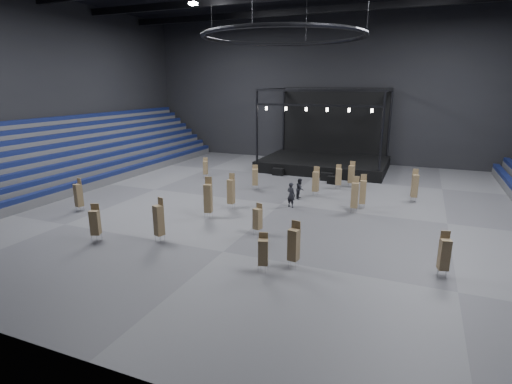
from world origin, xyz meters
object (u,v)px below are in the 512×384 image
at_px(crew_member, 300,189).
at_px(chair_stack_2, 294,244).
at_px(chair_stack_5, 95,222).
at_px(chair_stack_7, 444,254).
at_px(flight_case_mid, 327,177).
at_px(chair_stack_4, 351,174).
at_px(chair_stack_15, 415,185).
at_px(chair_stack_10, 258,218).
at_px(stage, 326,156).
at_px(chair_stack_1, 339,176).
at_px(chair_stack_8, 208,198).
at_px(flight_case_left, 278,172).
at_px(chair_stack_14, 355,195).
at_px(chair_stack_16, 316,181).
at_px(chair_stack_9, 159,220).
at_px(chair_stack_11, 263,251).
at_px(chair_stack_0, 255,177).
at_px(chair_stack_13, 205,167).
at_px(chair_stack_12, 78,195).
at_px(chair_stack_6, 363,191).
at_px(flight_case_right, 333,180).
at_px(man_center, 291,195).
at_px(chair_stack_3, 231,191).

bearing_deg(crew_member, chair_stack_2, -167.90).
height_order(chair_stack_5, chair_stack_7, chair_stack_7).
height_order(flight_case_mid, chair_stack_4, chair_stack_4).
bearing_deg(chair_stack_15, chair_stack_10, -140.49).
height_order(stage, chair_stack_7, stage).
xyz_separation_m(chair_stack_1, chair_stack_8, (-7.20, -12.11, 0.34)).
relative_size(flight_case_mid, chair_stack_5, 0.51).
xyz_separation_m(flight_case_left, chair_stack_1, (7.21, -3.41, 0.83)).
xyz_separation_m(chair_stack_14, chair_stack_16, (-3.94, 3.59, -0.09)).
relative_size(stage, chair_stack_9, 4.94).
bearing_deg(chair_stack_11, chair_stack_7, 0.61).
bearing_deg(chair_stack_7, chair_stack_0, 125.61).
bearing_deg(chair_stack_10, chair_stack_0, 129.62).
bearing_deg(chair_stack_13, chair_stack_1, -21.46).
xyz_separation_m(chair_stack_4, chair_stack_5, (-12.52, -20.00, -0.04)).
relative_size(chair_stack_7, chair_stack_15, 0.87).
xyz_separation_m(chair_stack_9, chair_stack_12, (-9.43, 2.78, -0.10)).
distance_m(stage, chair_stack_9, 27.13).
bearing_deg(chair_stack_2, chair_stack_4, 99.29).
relative_size(chair_stack_2, chair_stack_6, 0.95).
distance_m(flight_case_left, chair_stack_10, 17.93).
xyz_separation_m(flight_case_mid, chair_stack_10, (-0.80, -16.84, 0.71)).
xyz_separation_m(chair_stack_9, chair_stack_14, (10.33, 10.56, 0.00)).
relative_size(flight_case_left, chair_stack_10, 0.56).
bearing_deg(chair_stack_2, stage, 108.34).
bearing_deg(chair_stack_11, chair_stack_2, 21.65).
bearing_deg(flight_case_right, chair_stack_2, -84.43).
height_order(chair_stack_8, chair_stack_9, chair_stack_8).
xyz_separation_m(flight_case_mid, chair_stack_6, (4.71, -8.31, 0.98)).
bearing_deg(chair_stack_9, chair_stack_10, 54.15).
height_order(chair_stack_10, chair_stack_15, chair_stack_15).
distance_m(chair_stack_7, chair_stack_14, 10.79).
xyz_separation_m(chair_stack_8, chair_stack_14, (9.75, 5.34, -0.11)).
height_order(flight_case_left, chair_stack_7, chair_stack_7).
bearing_deg(chair_stack_1, man_center, -128.12).
xyz_separation_m(chair_stack_10, chair_stack_11, (2.30, -4.90, 0.02)).
bearing_deg(crew_member, man_center, 177.89).
relative_size(chair_stack_4, chair_stack_15, 0.90).
xyz_separation_m(chair_stack_3, chair_stack_12, (-10.55, -5.20, -0.09)).
bearing_deg(chair_stack_11, chair_stack_5, 161.70).
bearing_deg(chair_stack_0, chair_stack_6, -33.33).
distance_m(chair_stack_13, chair_stack_16, 12.74).
distance_m(chair_stack_9, chair_stack_11, 7.67).
distance_m(chair_stack_2, chair_stack_3, 11.37).
relative_size(chair_stack_9, man_center, 1.40).
bearing_deg(chair_stack_0, chair_stack_13, 138.48).
xyz_separation_m(chair_stack_3, chair_stack_15, (13.38, 7.57, -0.02)).
height_order(chair_stack_1, chair_stack_4, chair_stack_4).
height_order(flight_case_left, chair_stack_11, chair_stack_11).
relative_size(stage, chair_stack_2, 5.39).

